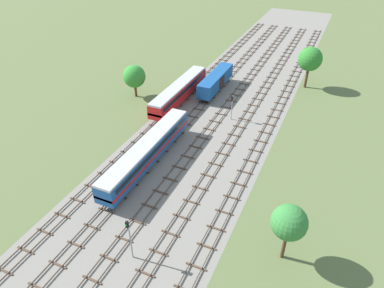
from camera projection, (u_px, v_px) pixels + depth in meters
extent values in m
plane|color=#5B6B3D|center=(222.00, 113.00, 66.41)|extent=(480.00, 480.00, 0.00)
cube|color=gray|center=(222.00, 113.00, 66.41)|extent=(22.63, 176.00, 0.01)
cube|color=#47382D|center=(177.00, 100.00, 70.45)|extent=(0.07, 126.00, 0.15)
cube|color=#47382D|center=(183.00, 102.00, 69.97)|extent=(0.07, 126.00, 0.15)
cube|color=brown|center=(4.00, 271.00, 37.47)|extent=(2.40, 0.22, 0.14)
cube|color=brown|center=(26.00, 250.00, 39.73)|extent=(2.40, 0.22, 0.14)
cube|color=brown|center=(45.00, 232.00, 42.00)|extent=(2.40, 0.22, 0.14)
cube|color=brown|center=(62.00, 215.00, 44.26)|extent=(2.40, 0.22, 0.14)
cube|color=brown|center=(78.00, 200.00, 46.53)|extent=(2.40, 0.22, 0.14)
cube|color=brown|center=(92.00, 187.00, 48.79)|extent=(2.40, 0.22, 0.14)
cube|color=brown|center=(104.00, 174.00, 51.05)|extent=(2.40, 0.22, 0.14)
cube|color=brown|center=(116.00, 163.00, 53.32)|extent=(2.40, 0.22, 0.14)
cube|color=brown|center=(127.00, 153.00, 55.58)|extent=(2.40, 0.22, 0.14)
cube|color=brown|center=(137.00, 143.00, 57.84)|extent=(2.40, 0.22, 0.14)
cube|color=brown|center=(146.00, 134.00, 60.11)|extent=(2.40, 0.22, 0.14)
cube|color=brown|center=(155.00, 126.00, 62.37)|extent=(2.40, 0.22, 0.14)
cube|color=brown|center=(163.00, 119.00, 64.63)|extent=(2.40, 0.22, 0.14)
cube|color=brown|center=(170.00, 111.00, 66.90)|extent=(2.40, 0.22, 0.14)
cube|color=brown|center=(177.00, 105.00, 69.16)|extent=(2.40, 0.22, 0.14)
cube|color=brown|center=(183.00, 99.00, 71.42)|extent=(2.40, 0.22, 0.14)
cube|color=brown|center=(189.00, 93.00, 73.69)|extent=(2.40, 0.22, 0.14)
cube|color=brown|center=(195.00, 87.00, 75.95)|extent=(2.40, 0.22, 0.14)
cube|color=brown|center=(201.00, 82.00, 78.21)|extent=(2.40, 0.22, 0.14)
cube|color=brown|center=(206.00, 77.00, 80.48)|extent=(2.40, 0.22, 0.14)
cube|color=brown|center=(210.00, 73.00, 82.74)|extent=(2.40, 0.22, 0.14)
cube|color=brown|center=(215.00, 68.00, 85.00)|extent=(2.40, 0.22, 0.14)
cube|color=brown|center=(219.00, 64.00, 87.27)|extent=(2.40, 0.22, 0.14)
cube|color=brown|center=(223.00, 60.00, 89.53)|extent=(2.40, 0.22, 0.14)
cube|color=brown|center=(227.00, 56.00, 91.79)|extent=(2.40, 0.22, 0.14)
cube|color=brown|center=(231.00, 53.00, 94.06)|extent=(2.40, 0.22, 0.14)
cube|color=brown|center=(234.00, 49.00, 96.32)|extent=(2.40, 0.22, 0.14)
cube|color=brown|center=(238.00, 46.00, 98.59)|extent=(2.40, 0.22, 0.14)
cube|color=brown|center=(241.00, 43.00, 100.85)|extent=(2.40, 0.22, 0.14)
cube|color=brown|center=(244.00, 40.00, 103.11)|extent=(2.40, 0.22, 0.14)
cube|color=brown|center=(247.00, 37.00, 105.38)|extent=(2.40, 0.22, 0.14)
cube|color=brown|center=(250.00, 35.00, 107.64)|extent=(2.40, 0.22, 0.14)
cube|color=brown|center=(253.00, 32.00, 109.90)|extent=(2.40, 0.22, 0.14)
cube|color=brown|center=(255.00, 29.00, 112.17)|extent=(2.40, 0.22, 0.14)
cube|color=brown|center=(258.00, 27.00, 114.43)|extent=(2.40, 0.22, 0.14)
cube|color=brown|center=(260.00, 25.00, 116.69)|extent=(2.40, 0.22, 0.14)
cube|color=#47382D|center=(198.00, 105.00, 68.87)|extent=(0.07, 126.00, 0.15)
cube|color=#47382D|center=(205.00, 106.00, 68.38)|extent=(0.07, 126.00, 0.15)
cube|color=brown|center=(37.00, 287.00, 35.89)|extent=(2.40, 0.22, 0.14)
cube|color=brown|center=(57.00, 265.00, 38.15)|extent=(2.40, 0.22, 0.14)
cube|color=brown|center=(76.00, 245.00, 40.42)|extent=(2.40, 0.22, 0.14)
cube|color=brown|center=(92.00, 227.00, 42.68)|extent=(2.40, 0.22, 0.14)
cube|color=brown|center=(106.00, 211.00, 44.94)|extent=(2.40, 0.22, 0.14)
cube|color=brown|center=(120.00, 196.00, 47.21)|extent=(2.40, 0.22, 0.14)
cube|color=brown|center=(132.00, 183.00, 49.47)|extent=(2.40, 0.22, 0.14)
cube|color=brown|center=(142.00, 171.00, 51.73)|extent=(2.40, 0.22, 0.14)
cube|color=brown|center=(152.00, 160.00, 54.00)|extent=(2.40, 0.22, 0.14)
cube|color=brown|center=(162.00, 150.00, 56.26)|extent=(2.40, 0.22, 0.14)
cube|color=brown|center=(170.00, 140.00, 58.52)|extent=(2.40, 0.22, 0.14)
cube|color=brown|center=(178.00, 132.00, 60.79)|extent=(2.40, 0.22, 0.14)
cube|color=brown|center=(185.00, 124.00, 63.05)|extent=(2.40, 0.22, 0.14)
cube|color=brown|center=(192.00, 116.00, 65.31)|extent=(2.40, 0.22, 0.14)
cube|color=brown|center=(198.00, 109.00, 67.58)|extent=(2.40, 0.22, 0.14)
cube|color=brown|center=(204.00, 103.00, 69.84)|extent=(2.40, 0.22, 0.14)
cube|color=brown|center=(210.00, 97.00, 72.10)|extent=(2.40, 0.22, 0.14)
cube|color=brown|center=(215.00, 91.00, 74.37)|extent=(2.40, 0.22, 0.14)
cube|color=brown|center=(220.00, 86.00, 76.63)|extent=(2.40, 0.22, 0.14)
cube|color=brown|center=(225.00, 81.00, 78.90)|extent=(2.40, 0.22, 0.14)
cube|color=brown|center=(229.00, 76.00, 81.16)|extent=(2.40, 0.22, 0.14)
cube|color=brown|center=(233.00, 71.00, 83.42)|extent=(2.40, 0.22, 0.14)
cube|color=brown|center=(237.00, 67.00, 85.69)|extent=(2.40, 0.22, 0.14)
cube|color=brown|center=(241.00, 63.00, 87.95)|extent=(2.40, 0.22, 0.14)
cube|color=brown|center=(244.00, 59.00, 90.21)|extent=(2.40, 0.22, 0.14)
cube|color=brown|center=(248.00, 55.00, 92.48)|extent=(2.40, 0.22, 0.14)
cube|color=brown|center=(251.00, 52.00, 94.74)|extent=(2.40, 0.22, 0.14)
cube|color=brown|center=(254.00, 48.00, 97.00)|extent=(2.40, 0.22, 0.14)
cube|color=brown|center=(257.00, 45.00, 99.27)|extent=(2.40, 0.22, 0.14)
cube|color=brown|center=(259.00, 42.00, 101.53)|extent=(2.40, 0.22, 0.14)
cube|color=brown|center=(262.00, 39.00, 103.79)|extent=(2.40, 0.22, 0.14)
cube|color=brown|center=(265.00, 36.00, 106.06)|extent=(2.40, 0.22, 0.14)
cube|color=brown|center=(267.00, 34.00, 108.32)|extent=(2.40, 0.22, 0.14)
cube|color=brown|center=(269.00, 31.00, 110.58)|extent=(2.40, 0.22, 0.14)
cube|color=brown|center=(272.00, 29.00, 112.85)|extent=(2.40, 0.22, 0.14)
cube|color=brown|center=(274.00, 26.00, 115.11)|extent=(2.40, 0.22, 0.14)
cube|color=#47382D|center=(220.00, 109.00, 67.29)|extent=(0.07, 126.00, 0.15)
cube|color=#47382D|center=(227.00, 111.00, 66.80)|extent=(0.07, 126.00, 0.15)
cube|color=brown|center=(92.00, 280.00, 36.57)|extent=(2.40, 0.22, 0.14)
cube|color=brown|center=(109.00, 258.00, 38.83)|extent=(2.40, 0.22, 0.14)
cube|color=brown|center=(124.00, 239.00, 41.10)|extent=(2.40, 0.22, 0.14)
cube|color=brown|center=(137.00, 222.00, 43.36)|extent=(2.40, 0.22, 0.14)
cube|color=brown|center=(149.00, 206.00, 45.62)|extent=(2.40, 0.22, 0.14)
cube|color=brown|center=(160.00, 192.00, 47.89)|extent=(2.40, 0.22, 0.14)
cube|color=brown|center=(170.00, 179.00, 50.15)|extent=(2.40, 0.22, 0.14)
cube|color=brown|center=(179.00, 168.00, 52.41)|extent=(2.40, 0.22, 0.14)
cube|color=brown|center=(188.00, 157.00, 54.68)|extent=(2.40, 0.22, 0.14)
cube|color=brown|center=(195.00, 147.00, 56.94)|extent=(2.40, 0.22, 0.14)
cube|color=brown|center=(203.00, 138.00, 59.20)|extent=(2.40, 0.22, 0.14)
cube|color=brown|center=(209.00, 129.00, 61.47)|extent=(2.40, 0.22, 0.14)
cube|color=brown|center=(215.00, 122.00, 63.73)|extent=(2.40, 0.22, 0.14)
cube|color=brown|center=(221.00, 114.00, 66.00)|extent=(2.40, 0.22, 0.14)
cube|color=brown|center=(226.00, 107.00, 68.26)|extent=(2.40, 0.22, 0.14)
cube|color=brown|center=(231.00, 101.00, 70.52)|extent=(2.40, 0.22, 0.14)
cube|color=brown|center=(236.00, 95.00, 72.79)|extent=(2.40, 0.22, 0.14)
cube|color=brown|center=(240.00, 89.00, 75.05)|extent=(2.40, 0.22, 0.14)
cube|color=brown|center=(244.00, 84.00, 77.31)|extent=(2.40, 0.22, 0.14)
cube|color=brown|center=(248.00, 79.00, 79.58)|extent=(2.40, 0.22, 0.14)
cube|color=brown|center=(252.00, 74.00, 81.84)|extent=(2.40, 0.22, 0.14)
cube|color=brown|center=(255.00, 70.00, 84.10)|extent=(2.40, 0.22, 0.14)
cube|color=brown|center=(259.00, 66.00, 86.37)|extent=(2.40, 0.22, 0.14)
cube|color=brown|center=(262.00, 62.00, 88.63)|extent=(2.40, 0.22, 0.14)
cube|color=brown|center=(265.00, 58.00, 90.89)|extent=(2.40, 0.22, 0.14)
cube|color=brown|center=(268.00, 54.00, 93.16)|extent=(2.40, 0.22, 0.14)
cube|color=brown|center=(270.00, 51.00, 95.42)|extent=(2.40, 0.22, 0.14)
cube|color=brown|center=(273.00, 47.00, 97.68)|extent=(2.40, 0.22, 0.14)
cube|color=brown|center=(275.00, 44.00, 99.95)|extent=(2.40, 0.22, 0.14)
cube|color=brown|center=(278.00, 41.00, 102.21)|extent=(2.40, 0.22, 0.14)
cube|color=brown|center=(280.00, 38.00, 104.47)|extent=(2.40, 0.22, 0.14)
cube|color=brown|center=(282.00, 36.00, 106.74)|extent=(2.40, 0.22, 0.14)
cube|color=brown|center=(284.00, 33.00, 109.00)|extent=(2.40, 0.22, 0.14)
cube|color=brown|center=(286.00, 30.00, 111.27)|extent=(2.40, 0.22, 0.14)
cube|color=brown|center=(288.00, 28.00, 113.53)|extent=(2.40, 0.22, 0.14)
cube|color=#47382D|center=(243.00, 114.00, 65.71)|extent=(0.07, 126.00, 0.15)
cube|color=#47382D|center=(251.00, 116.00, 65.22)|extent=(0.07, 126.00, 0.15)
cube|color=brown|center=(145.00, 273.00, 37.25)|extent=(2.40, 0.22, 0.14)
cube|color=brown|center=(158.00, 252.00, 39.51)|extent=(2.40, 0.22, 0.14)
cube|color=brown|center=(171.00, 234.00, 41.78)|extent=(2.40, 0.22, 0.14)
cube|color=brown|center=(181.00, 217.00, 44.04)|extent=(2.40, 0.22, 0.14)
cube|color=brown|center=(191.00, 202.00, 46.30)|extent=(2.40, 0.22, 0.14)
cube|color=brown|center=(200.00, 188.00, 48.57)|extent=(2.40, 0.22, 0.14)
cube|color=brown|center=(208.00, 176.00, 50.83)|extent=(2.40, 0.22, 0.14)
cube|color=brown|center=(215.00, 164.00, 53.10)|extent=(2.40, 0.22, 0.14)
cube|color=brown|center=(222.00, 154.00, 55.36)|extent=(2.40, 0.22, 0.14)
cube|color=brown|center=(228.00, 144.00, 57.62)|extent=(2.40, 0.22, 0.14)
cube|color=brown|center=(234.00, 135.00, 59.89)|extent=(2.40, 0.22, 0.14)
cube|color=brown|center=(240.00, 127.00, 62.15)|extent=(2.40, 0.22, 0.14)
cube|color=brown|center=(245.00, 119.00, 64.41)|extent=(2.40, 0.22, 0.14)
cube|color=brown|center=(249.00, 112.00, 66.68)|extent=(2.40, 0.22, 0.14)
cube|color=brown|center=(253.00, 105.00, 68.94)|extent=(2.40, 0.22, 0.14)
cube|color=brown|center=(258.00, 99.00, 71.20)|extent=(2.40, 0.22, 0.14)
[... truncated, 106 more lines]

